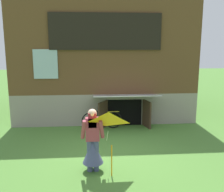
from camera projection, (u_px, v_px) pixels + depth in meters
name	position (u px, v px, depth m)	size (l,w,h in m)	color
ground_plane	(112.00, 157.00, 7.20)	(60.00, 60.00, 0.00)	#4C7F33
log_house	(103.00, 57.00, 12.26)	(7.44, 6.49, 5.28)	gray
person	(93.00, 146.00, 6.27)	(0.61, 0.52, 1.62)	#474C75
kite	(109.00, 129.00, 5.65)	(0.88, 0.95, 1.55)	orange
bicycle_yellow	(102.00, 120.00, 9.67)	(1.56, 0.14, 0.71)	black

